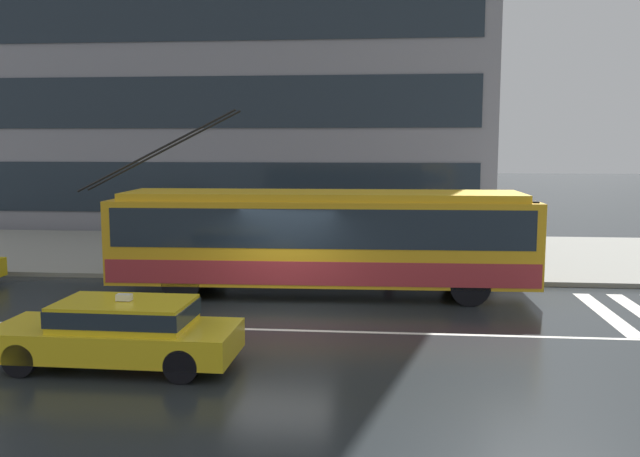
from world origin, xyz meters
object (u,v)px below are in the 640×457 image
pedestrian_at_shelter (388,216)px  pedestrian_walking_past (221,240)px  taxi_oncoming_near (120,330)px  trolleybus (323,238)px  pedestrian_approaching_curb (194,223)px

pedestrian_at_shelter → pedestrian_walking_past: 5.56m
taxi_oncoming_near → pedestrian_at_shelter: pedestrian_at_shelter is taller
trolleybus → pedestrian_at_shelter: trolleybus is taller
taxi_oncoming_near → pedestrian_walking_past: size_ratio=2.83×
pedestrian_approaching_curb → trolleybus: bearing=-26.2°
pedestrian_at_shelter → pedestrian_approaching_curb: 6.37m
pedestrian_at_shelter → pedestrian_approaching_curb: pedestrian_at_shelter is taller
pedestrian_walking_past → taxi_oncoming_near: bearing=-88.1°
trolleybus → pedestrian_walking_past: trolleybus is taller
pedestrian_walking_past → pedestrian_at_shelter: bearing=14.7°
taxi_oncoming_near → pedestrian_walking_past: (-0.31, 9.27, 0.39)m
trolleybus → pedestrian_approaching_curb: 4.72m
trolleybus → pedestrian_at_shelter: 4.51m
pedestrian_approaching_curb → pedestrian_walking_past: (0.69, 0.65, -0.62)m
trolleybus → pedestrian_at_shelter: size_ratio=6.17×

